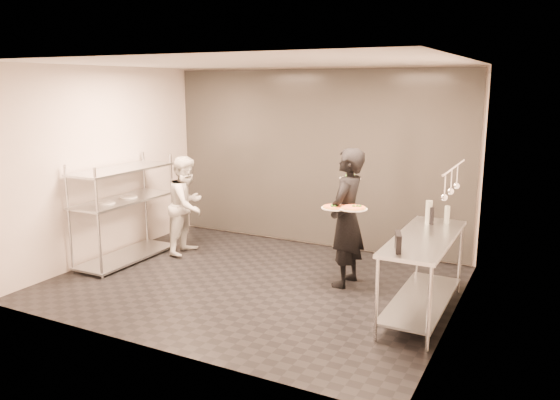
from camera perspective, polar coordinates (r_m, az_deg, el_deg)
The scene contains 13 objects.
room_shell at distance 7.87m, azimuth 1.33°, elevation 3.66°, with size 5.00×4.00×2.80m.
pass_rack at distance 8.24m, azimuth -16.00°, elevation -0.90°, with size 0.60×1.60×1.50m.
prep_counter at distance 6.26m, azimuth 14.75°, elevation -6.27°, with size 0.60×1.80×0.92m.
utensil_rail at distance 5.99m, azimuth 17.52°, elevation 1.85°, with size 0.07×1.20×0.31m.
waiter at distance 6.95m, azimuth 6.96°, elevation -1.87°, with size 0.65×0.42×1.77m, color black.
chef at distance 8.39m, azimuth -9.68°, elevation -0.53°, with size 0.72×0.56×1.49m, color white.
pizza_plate_near at distance 6.72m, azimuth 5.70°, elevation -0.75°, with size 0.32×0.32×0.05m.
pizza_plate_far at distance 6.64m, azimuth 7.65°, elevation -0.83°, with size 0.34×0.34×0.05m.
salad_plate at distance 7.14m, azimuth 7.35°, elevation 2.40°, with size 0.28×0.28×0.07m.
pos_monitor at distance 5.55m, azimuth 12.24°, elevation -4.30°, with size 0.05×0.26×0.18m, color black.
bottle_green at distance 6.69m, azimuth 15.28°, elevation -1.24°, with size 0.08×0.08×0.28m, color gray.
bottle_clear at distance 6.77m, azimuth 17.05°, elevation -1.48°, with size 0.06×0.06×0.21m, color gray.
bottle_dark at distance 6.68m, azimuth 15.55°, elevation -1.60°, with size 0.06×0.06×0.21m, color black.
Camera 1 is at (3.39, -5.83, 2.55)m, focal length 35.00 mm.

